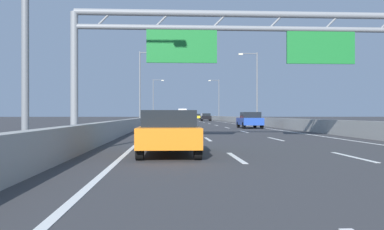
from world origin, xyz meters
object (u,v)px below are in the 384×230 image
(streetlamp_left_far, at_px, (154,97))
(orange_car, at_px, (169,132))
(sign_gantry, at_px, (249,42))
(streetlamp_right_far, at_px, (218,97))
(black_car, at_px, (206,117))
(white_car, at_px, (191,116))
(streetlamp_left_mid, at_px, (142,83))
(yellow_car, at_px, (197,117))
(blue_car, at_px, (250,120))
(red_car, at_px, (172,117))
(streetlamp_right_mid, at_px, (255,84))
(box_truck, at_px, (182,113))

(streetlamp_left_far, relative_size, orange_car, 2.18)
(sign_gantry, height_order, streetlamp_right_far, streetlamp_right_far)
(black_car, height_order, white_car, black_car)
(streetlamp_left_mid, distance_m, yellow_car, 56.43)
(streetlamp_left_mid, relative_size, white_car, 2.07)
(sign_gantry, height_order, blue_car, sign_gantry)
(streetlamp_right_far, relative_size, red_car, 2.15)
(sign_gantry, height_order, streetlamp_left_mid, streetlamp_left_mid)
(yellow_car, bearing_deg, streetlamp_right_mid, -85.86)
(yellow_car, height_order, box_truck, box_truck)
(streetlamp_left_mid, relative_size, blue_car, 2.30)
(streetlamp_left_mid, height_order, red_car, streetlamp_left_mid)
(sign_gantry, distance_m, yellow_car, 88.28)
(streetlamp_left_far, bearing_deg, white_car, 76.36)
(sign_gantry, distance_m, streetlamp_right_far, 74.54)
(orange_car, distance_m, yellow_car, 94.69)
(sign_gantry, xyz_separation_m, orange_car, (-3.87, -6.29, -4.09))
(yellow_car, distance_m, white_car, 31.39)
(red_car, height_order, black_car, black_car)
(streetlamp_left_mid, distance_m, box_truck, 66.14)
(sign_gantry, bearing_deg, streetlamp_left_mid, 102.84)
(orange_car, height_order, box_truck, box_truck)
(blue_car, xyz_separation_m, black_car, (-0.32, 43.06, 0.01))
(streetlamp_left_far, distance_m, red_car, 16.08)
(blue_car, distance_m, yellow_car, 69.82)
(streetlamp_left_mid, height_order, white_car, streetlamp_left_mid)
(streetlamp_right_far, relative_size, orange_car, 2.18)
(streetlamp_right_mid, height_order, box_truck, streetlamp_right_mid)
(streetlamp_left_far, bearing_deg, sign_gantry, -84.22)
(streetlamp_right_far, xyz_separation_m, white_car, (-3.93, 45.34, -4.68))
(streetlamp_left_mid, height_order, blue_car, streetlamp_left_mid)
(sign_gantry, bearing_deg, streetlamp_right_mid, 77.31)
(box_truck, bearing_deg, streetlamp_right_mid, -83.34)
(sign_gantry, height_order, streetlamp_right_mid, streetlamp_right_mid)
(sign_gantry, height_order, streetlamp_left_far, streetlamp_left_far)
(streetlamp_right_mid, bearing_deg, box_truck, 96.66)
(streetlamp_right_far, distance_m, yellow_car, 15.24)
(red_car, relative_size, blue_car, 1.07)
(streetlamp_left_mid, bearing_deg, sign_gantry, -77.16)
(streetlamp_right_mid, distance_m, white_car, 86.77)
(streetlamp_right_far, bearing_deg, orange_car, -97.98)
(blue_car, bearing_deg, sign_gantry, -101.55)
(streetlamp_left_far, distance_m, white_car, 46.90)
(yellow_car, bearing_deg, box_truck, 109.30)
(yellow_car, relative_size, box_truck, 0.53)
(white_car, relative_size, box_truck, 0.59)
(sign_gantry, bearing_deg, blue_car, 78.45)
(streetlamp_left_mid, distance_m, white_car, 87.38)
(sign_gantry, relative_size, black_car, 3.72)
(streetlamp_left_far, xyz_separation_m, streetlamp_right_far, (14.93, 0.00, 0.00))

